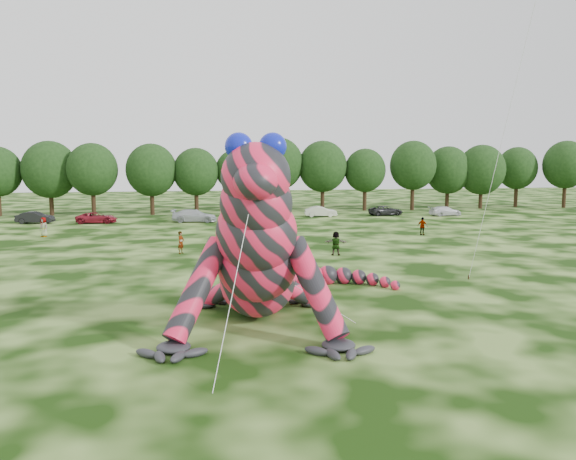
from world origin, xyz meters
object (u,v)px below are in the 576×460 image
(spectator_0, at_px, (181,242))
(spectator_5, at_px, (336,243))
(flying_kite, at_px, (534,6))
(tree_8, at_px, (196,181))
(tree_17, at_px, (565,174))
(car_2, at_px, (97,218))
(tree_9, at_px, (235,182))
(spectator_3, at_px, (423,226))
(tree_16, at_px, (517,177))
(inflatable_gecko, at_px, (258,227))
(car_5, at_px, (321,212))
(tree_7, at_px, (152,179))
(car_3, at_px, (194,216))
(tree_13, at_px, (413,176))
(car_4, at_px, (244,214))
(tree_6, at_px, (93,180))
(tree_10, at_px, (278,175))
(car_7, at_px, (445,211))
(tree_5, at_px, (50,178))
(tree_15, at_px, (481,177))
(spectator_4, at_px, (44,227))
(car_6, at_px, (386,211))
(tree_12, at_px, (365,180))
(car_1, at_px, (35,218))
(tree_14, at_px, (448,178))

(spectator_0, height_order, spectator_5, spectator_5)
(flying_kite, distance_m, tree_8, 53.45)
(tree_17, height_order, car_2, tree_17)
(tree_9, relative_size, spectator_3, 4.97)
(tree_16, bearing_deg, flying_kite, -122.78)
(inflatable_gecko, bearing_deg, tree_16, 56.99)
(tree_17, relative_size, car_5, 2.51)
(flying_kite, bearing_deg, tree_17, 50.98)
(tree_7, bearing_deg, car_3, -63.66)
(tree_17, height_order, spectator_0, tree_17)
(tree_13, distance_m, car_4, 28.15)
(tree_17, bearing_deg, spectator_3, -143.01)
(tree_8, distance_m, spectator_5, 38.13)
(tree_6, relative_size, car_3, 1.82)
(tree_6, xyz_separation_m, car_4, (18.67, -9.38, -4.05))
(car_5, distance_m, spectator_3, 20.40)
(tree_10, xyz_separation_m, car_7, (20.31, -10.82, -4.62))
(tree_7, xyz_separation_m, tree_13, (37.21, 0.32, 0.33))
(tree_5, bearing_deg, tree_15, -0.62)
(tree_16, relative_size, car_2, 2.05)
(tree_10, xyz_separation_m, car_5, (3.94, -8.94, -4.58))
(tree_5, xyz_separation_m, tree_8, (18.91, -1.45, -0.43))
(car_2, distance_m, car_3, 11.10)
(tree_6, distance_m, spectator_4, 21.39)
(inflatable_gecko, distance_m, spectator_0, 18.85)
(tree_7, relative_size, tree_15, 0.98)
(flying_kite, distance_m, car_5, 44.90)
(flying_kite, bearing_deg, car_2, 124.70)
(tree_17, distance_m, car_2, 68.67)
(inflatable_gecko, height_order, spectator_5, inflatable_gecko)
(tree_8, distance_m, tree_9, 5.30)
(car_3, relative_size, car_6, 1.15)
(tree_12, distance_m, car_2, 37.67)
(flying_kite, xyz_separation_m, car_1, (-34.60, 41.10, -14.34))
(car_3, bearing_deg, inflatable_gecko, -167.87)
(spectator_0, bearing_deg, tree_8, 31.20)
(tree_16, xyz_separation_m, spectator_5, (-40.49, -39.22, -3.77))
(tree_5, height_order, spectator_3, tree_5)
(tree_16, bearing_deg, tree_8, -177.25)
(tree_9, distance_m, car_2, 20.19)
(tree_9, bearing_deg, tree_8, -176.11)
(tree_14, bearing_deg, spectator_3, -120.64)
(car_5, bearing_deg, car_1, 100.70)
(inflatable_gecko, bearing_deg, flying_kite, 17.05)
(tree_10, bearing_deg, car_5, -66.24)
(tree_12, xyz_separation_m, spectator_3, (-3.65, -27.88, -3.61))
(tree_5, distance_m, tree_15, 61.60)
(inflatable_gecko, height_order, tree_5, tree_5)
(tree_7, bearing_deg, tree_13, 0.50)
(car_6, bearing_deg, spectator_3, 162.48)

